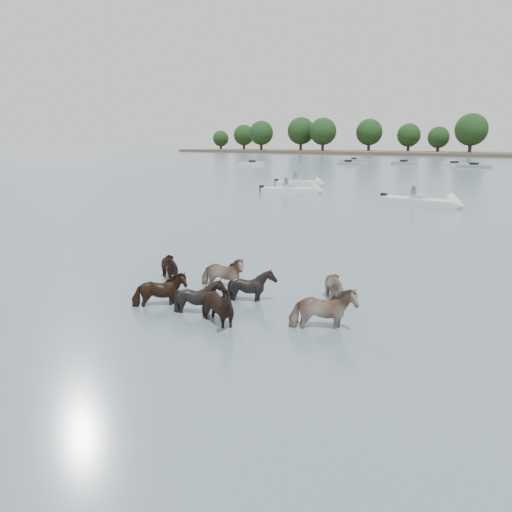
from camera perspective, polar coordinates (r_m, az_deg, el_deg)
The scene contains 7 objects.
ground at distance 14.60m, azimuth -7.88°, elevation -4.16°, with size 400.00×400.00×0.00m, color #4D626E.
shoreline at distance 178.55m, azimuth 13.25°, elevation 10.92°, with size 160.00×30.00×1.00m, color #4C4233.
pony_herd at distance 13.47m, azimuth -2.55°, elevation -4.04°, with size 7.60×4.63×1.26m.
motorboat_a at distance 42.58m, azimuth 4.72°, elevation 7.10°, with size 5.09×4.04×1.92m.
motorboat_b at distance 35.74m, azimuth 18.43°, elevation 5.49°, with size 5.88×2.00×1.92m.
motorboat_f at distance 49.84m, azimuth 5.47°, elevation 7.85°, with size 4.81×3.70×1.92m.
treeline at distance 179.00m, azimuth 12.31°, elevation 12.97°, with size 149.61×21.89×12.50m.
Camera 1 is at (10.41, -9.38, 4.13)m, focal length 36.69 mm.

